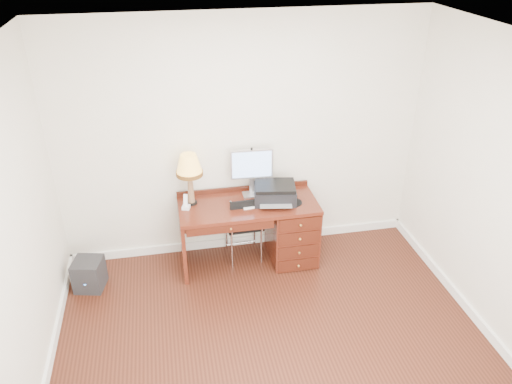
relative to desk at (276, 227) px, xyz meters
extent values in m
plane|color=black|center=(-0.32, -1.40, -0.41)|extent=(4.00, 4.00, 0.00)
plane|color=silver|center=(-0.32, 0.35, 0.94)|extent=(4.00, 0.00, 4.00)
plane|color=silver|center=(-2.32, -1.40, 0.94)|extent=(0.00, 3.50, 3.50)
plane|color=silver|center=(1.68, -1.40, 0.94)|extent=(0.00, 3.50, 3.50)
plane|color=white|center=(-0.32, -1.40, 2.29)|extent=(4.00, 4.00, 0.00)
cube|color=white|center=(-0.32, 0.33, -0.36)|extent=(4.00, 0.03, 0.10)
cube|color=white|center=(-2.31, -1.40, -0.36)|extent=(0.03, 3.50, 0.10)
cube|color=white|center=(1.66, -1.40, -0.36)|extent=(0.03, 3.50, 0.10)
cube|color=#561E12|center=(-0.32, -0.01, 0.32)|extent=(1.50, 0.65, 0.04)
cube|color=#561E12|center=(0.18, -0.01, -0.06)|extent=(0.50, 0.61, 0.71)
cube|color=#561E12|center=(-1.05, -0.01, -0.06)|extent=(0.04, 0.61, 0.71)
cube|color=#43170D|center=(-0.56, 0.29, 0.05)|extent=(0.96, 0.03, 0.39)
cube|color=#43170D|center=(-0.56, -0.31, 0.25)|extent=(0.91, 0.03, 0.09)
sphere|color=#BF8C3F|center=(0.18, -0.34, -0.06)|extent=(0.03, 0.03, 0.03)
cube|color=silver|center=(-0.24, 0.18, 0.34)|extent=(0.21, 0.16, 0.01)
cube|color=silver|center=(-0.24, 0.22, 0.44)|extent=(0.05, 0.03, 0.17)
cube|color=silver|center=(-0.24, 0.20, 0.71)|extent=(0.47, 0.06, 0.34)
cube|color=#4C8CF2|center=(-0.24, 0.18, 0.71)|extent=(0.43, 0.02, 0.30)
cube|color=white|center=(-0.19, -0.05, 0.34)|extent=(0.42, 0.16, 0.02)
cylinder|color=black|center=(0.15, -0.08, 0.34)|extent=(0.21, 0.21, 0.01)
ellipsoid|color=white|center=(0.15, -0.08, 0.36)|extent=(0.09, 0.06, 0.04)
cube|color=black|center=(-0.03, 0.01, 0.42)|extent=(0.50, 0.42, 0.16)
cube|color=black|center=(-0.03, 0.01, 0.52)|extent=(0.48, 0.39, 0.04)
cylinder|color=black|center=(-0.92, 0.12, 0.35)|extent=(0.12, 0.12, 0.02)
cone|color=olive|center=(-0.92, 0.12, 0.53)|extent=(0.08, 0.08, 0.34)
cone|color=#FFC250|center=(-0.92, 0.12, 0.81)|extent=(0.28, 0.28, 0.21)
cylinder|color=#593814|center=(-0.92, 0.12, 0.70)|extent=(0.28, 0.28, 0.04)
cube|color=white|center=(-0.99, 0.02, 0.35)|extent=(0.10, 0.10, 0.04)
cube|color=white|center=(-0.99, 0.02, 0.44)|extent=(0.05, 0.06, 0.13)
cylinder|color=black|center=(0.06, 0.18, 0.38)|extent=(0.07, 0.07, 0.09)
cube|color=black|center=(-0.36, 0.10, 0.03)|extent=(0.41, 0.41, 0.02)
cube|color=black|center=(-0.36, -0.09, 0.31)|extent=(0.36, 0.04, 0.24)
cylinder|color=silver|center=(-0.53, 0.26, -0.19)|extent=(0.02, 0.02, 0.44)
cylinder|color=silver|center=(-0.19, 0.26, -0.19)|extent=(0.02, 0.02, 0.44)
cylinder|color=silver|center=(-0.53, -0.07, -0.19)|extent=(0.02, 0.02, 0.44)
cylinder|color=silver|center=(-0.19, -0.07, -0.19)|extent=(0.02, 0.02, 0.44)
cylinder|color=silver|center=(-0.53, -0.09, 0.23)|extent=(0.02, 0.02, 0.40)
cylinder|color=silver|center=(-0.19, -0.09, 0.23)|extent=(0.02, 0.02, 0.40)
cube|color=black|center=(-2.06, -0.15, -0.25)|extent=(0.34, 0.34, 0.34)
camera|label=1|loc=(-1.14, -4.60, 3.04)|focal=35.00mm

